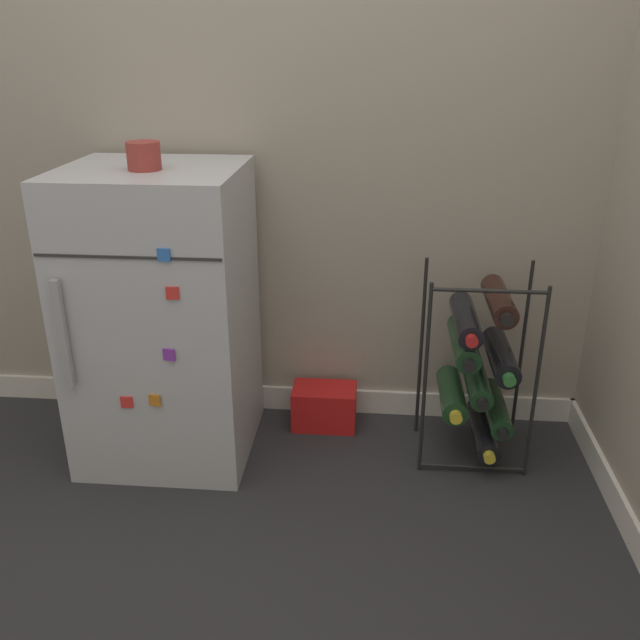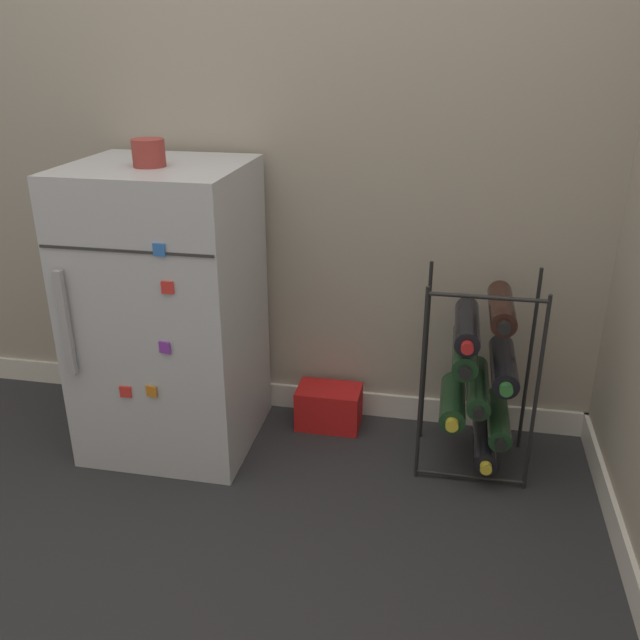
{
  "view_description": "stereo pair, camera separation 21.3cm",
  "coord_description": "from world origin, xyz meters",
  "px_view_note": "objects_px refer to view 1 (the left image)",
  "views": [
    {
      "loc": [
        0.24,
        -1.5,
        1.3
      ],
      "look_at": [
        0.07,
        0.46,
        0.47
      ],
      "focal_mm": 38.0,
      "sensor_mm": 36.0,
      "label": 1
    },
    {
      "loc": [
        0.45,
        -1.47,
        1.3
      ],
      "look_at": [
        0.07,
        0.46,
        0.47
      ],
      "focal_mm": 38.0,
      "sensor_mm": 36.0,
      "label": 2
    }
  ],
  "objects_px": {
    "mini_fridge": "(164,317)",
    "fridge_top_cup": "(144,156)",
    "soda_box": "(324,406)",
    "wine_rack": "(479,367)"
  },
  "relations": [
    {
      "from": "wine_rack",
      "to": "fridge_top_cup",
      "type": "xyz_separation_m",
      "value": [
        -1.01,
        -0.08,
        0.66
      ]
    },
    {
      "from": "mini_fridge",
      "to": "wine_rack",
      "type": "relative_size",
      "value": 1.47
    },
    {
      "from": "soda_box",
      "to": "fridge_top_cup",
      "type": "height_order",
      "value": "fridge_top_cup"
    },
    {
      "from": "mini_fridge",
      "to": "fridge_top_cup",
      "type": "distance_m",
      "value": 0.51
    },
    {
      "from": "mini_fridge",
      "to": "fridge_top_cup",
      "type": "bearing_deg",
      "value": -87.2
    },
    {
      "from": "fridge_top_cup",
      "to": "soda_box",
      "type": "bearing_deg",
      "value": 22.81
    },
    {
      "from": "wine_rack",
      "to": "soda_box",
      "type": "bearing_deg",
      "value": 165.11
    },
    {
      "from": "wine_rack",
      "to": "soda_box",
      "type": "distance_m",
      "value": 0.58
    },
    {
      "from": "wine_rack",
      "to": "soda_box",
      "type": "xyz_separation_m",
      "value": [
        -0.51,
        0.13,
        -0.25
      ]
    },
    {
      "from": "wine_rack",
      "to": "soda_box",
      "type": "height_order",
      "value": "wine_rack"
    }
  ]
}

